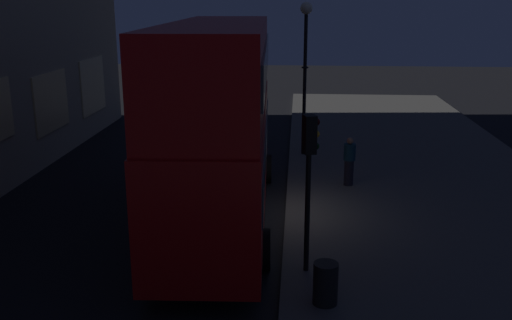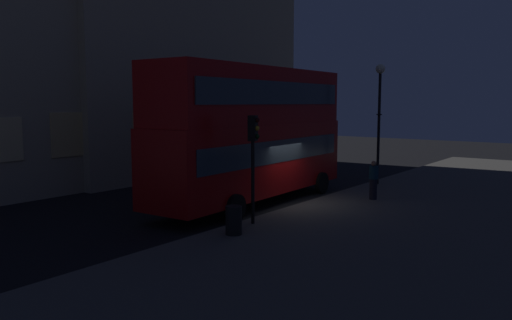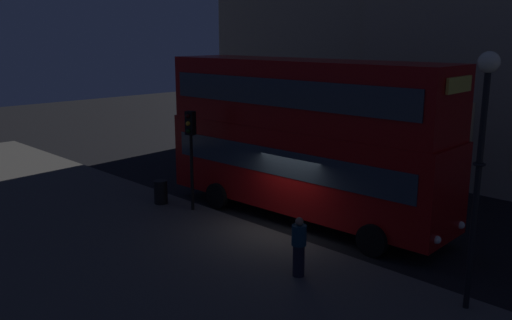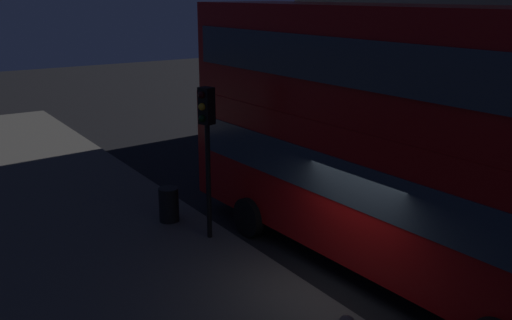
% 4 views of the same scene
% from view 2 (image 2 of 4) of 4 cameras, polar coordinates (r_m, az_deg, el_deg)
% --- Properties ---
extents(ground_plane, '(80.00, 80.00, 0.00)m').
position_cam_2_polar(ground_plane, '(20.71, 3.66, -5.16)').
color(ground_plane, black).
extents(sidewalk_slab, '(44.00, 9.33, 0.12)m').
position_cam_2_polar(sidewalk_slab, '(18.47, 17.20, -6.70)').
color(sidewalk_slab, '#4C4944').
rests_on(sidewalk_slab, ground).
extents(building_plain_facade, '(17.33, 7.30, 19.17)m').
position_cam_2_polar(building_plain_facade, '(32.79, -9.68, 15.92)').
color(building_plain_facade, tan).
rests_on(building_plain_facade, ground).
extents(double_decker_bus, '(11.10, 3.19, 5.61)m').
position_cam_2_polar(double_decker_bus, '(20.64, -0.31, 3.54)').
color(double_decker_bus, '#9E0C0C').
rests_on(double_decker_bus, ground).
extents(traffic_light_near_kerb, '(0.38, 0.40, 3.66)m').
position_cam_2_polar(traffic_light_near_kerb, '(16.68, -0.31, 1.61)').
color(traffic_light_near_kerb, black).
rests_on(traffic_light_near_kerb, sidewalk_slab).
extents(traffic_light_far_side, '(0.38, 0.39, 4.18)m').
position_cam_2_polar(traffic_light_far_side, '(30.03, 4.95, 4.24)').
color(traffic_light_far_side, black).
rests_on(traffic_light_far_side, ground).
extents(street_lamp, '(0.47, 0.47, 5.97)m').
position_cam_2_polar(street_lamp, '(25.69, 13.90, 6.64)').
color(street_lamp, black).
rests_on(street_lamp, sidewalk_slab).
extents(pedestrian, '(0.40, 0.40, 1.65)m').
position_cam_2_polar(pedestrian, '(21.72, 13.24, -2.22)').
color(pedestrian, black).
rests_on(pedestrian, sidewalk_slab).
extents(litter_bin, '(0.52, 0.52, 0.90)m').
position_cam_2_polar(litter_bin, '(15.66, -2.56, -6.87)').
color(litter_bin, black).
rests_on(litter_bin, sidewalk_slab).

